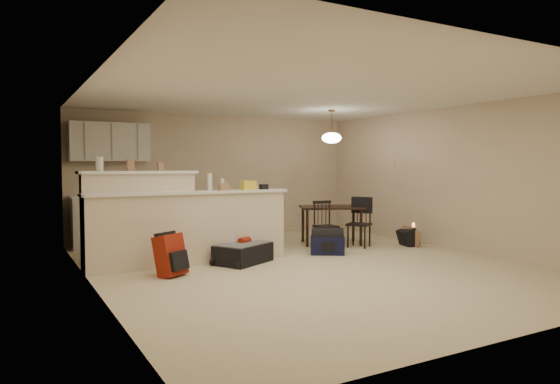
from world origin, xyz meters
TOP-DOWN VIEW (x-y plane):
  - room at (0.00, 0.00)m, footprint 7.00×7.02m
  - breakfast_bar at (-1.76, 0.98)m, footprint 3.08×0.58m
  - upper_cabinets at (-2.20, 3.32)m, footprint 1.40×0.34m
  - kitchen_counter at (-2.00, 3.19)m, footprint 1.80×0.60m
  - thermostat at (2.98, 1.55)m, footprint 0.02×0.12m
  - jar at (-2.74, 1.12)m, footprint 0.10×0.10m
  - cereal_box at (-2.32, 1.12)m, footprint 0.10×0.07m
  - small_box at (-1.88, 1.12)m, footprint 0.08×0.06m
  - bottle_a at (-1.20, 0.90)m, footprint 0.07×0.07m
  - bottle_b at (-1.00, 0.90)m, footprint 0.06×0.06m
  - bag_lump at (-0.56, 0.90)m, footprint 0.22×0.18m
  - pouch at (-0.28, 0.90)m, footprint 0.12×0.10m
  - extra_item_x at (-0.50, 0.90)m, footprint 0.11×0.10m
  - extra_item_y at (-0.97, 0.90)m, footprint 0.14×0.10m
  - dining_table at (1.42, 1.47)m, footprint 1.35×1.16m
  - pendant_lamp at (1.42, 1.47)m, footprint 0.36×0.36m
  - dining_chair_near at (1.03, 1.07)m, footprint 0.41×0.39m
  - dining_chair_far at (1.66, 0.94)m, footprint 0.52×0.52m
  - suitcase at (-0.79, 0.61)m, footprint 1.00×0.89m
  - red_backpack at (-2.00, 0.27)m, footprint 0.43×0.39m
  - navy_duffel at (0.75, 0.61)m, footprint 0.63×0.54m
  - black_daypack at (2.53, 0.61)m, footprint 0.33×0.40m
  - cardboard_sheet at (2.53, 0.55)m, footprint 0.07×0.44m

SIDE VIEW (x-z plane):
  - suitcase at x=-0.79m, z-range 0.00..0.29m
  - navy_duffel at x=0.75m, z-range 0.00..0.30m
  - black_daypack at x=2.53m, z-range 0.00..0.31m
  - cardboard_sheet at x=2.53m, z-range 0.00..0.33m
  - red_backpack at x=-2.00m, z-range 0.00..0.55m
  - dining_chair_near at x=1.03m, z-range 0.00..0.84m
  - dining_chair_far at x=1.66m, z-range 0.00..0.88m
  - kitchen_counter at x=-2.00m, z-range 0.00..0.90m
  - breakfast_bar at x=-1.76m, z-range -0.09..1.30m
  - dining_table at x=1.42m, z-range 0.27..0.98m
  - pouch at x=-0.28m, z-range 1.09..1.17m
  - extra_item_x at x=-0.50m, z-range 1.09..1.19m
  - extra_item_y at x=-0.97m, z-range 1.09..1.20m
  - bag_lump at x=-0.56m, z-range 1.09..1.23m
  - bottle_b at x=-1.00m, z-range 1.09..1.27m
  - bottle_a at x=-1.20m, z-range 1.09..1.35m
  - room at x=0.00m, z-range 0.00..2.50m
  - small_box at x=-1.88m, z-range 1.39..1.51m
  - cereal_box at x=-2.32m, z-range 1.39..1.55m
  - jar at x=-2.74m, z-range 1.39..1.59m
  - thermostat at x=2.98m, z-range 1.44..1.56m
  - upper_cabinets at x=-2.20m, z-range 1.55..2.25m
  - pendant_lamp at x=1.42m, z-range 1.68..2.30m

